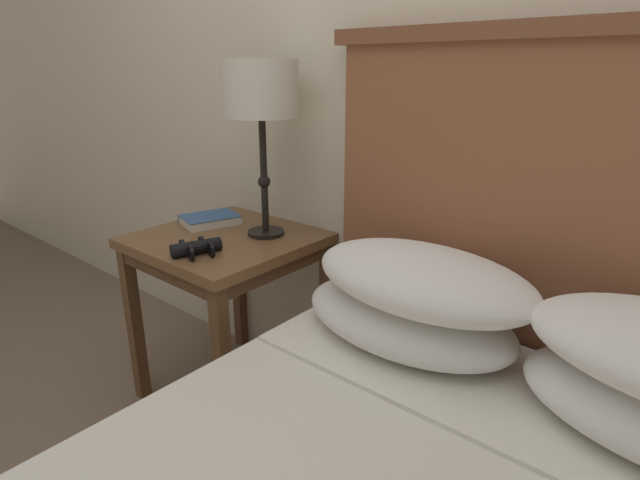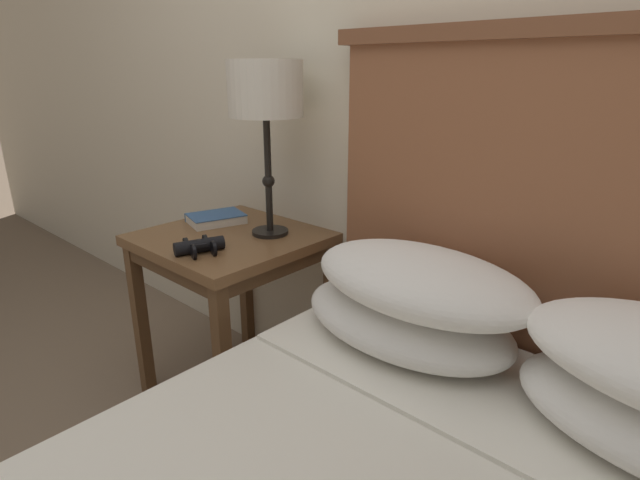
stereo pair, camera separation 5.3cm
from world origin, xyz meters
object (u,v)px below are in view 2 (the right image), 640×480
nightstand (233,257)px  table_lamp (265,94)px  binoculars_pair (200,246)px  book_on_nightstand (216,218)px

nightstand → table_lamp: bearing=43.6°
binoculars_pair → book_on_nightstand: bearing=134.5°
nightstand → book_on_nightstand: book_on_nightstand is taller
nightstand → table_lamp: (0.10, 0.10, 0.57)m
table_lamp → book_on_nightstand: (-0.26, -0.05, -0.46)m
book_on_nightstand → binoculars_pair: bearing=-45.5°
table_lamp → binoculars_pair: table_lamp is taller
nightstand → book_on_nightstand: 0.19m
nightstand → table_lamp: table_lamp is taller
binoculars_pair → table_lamp: bearing=85.0°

